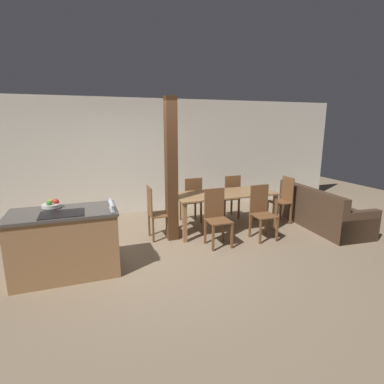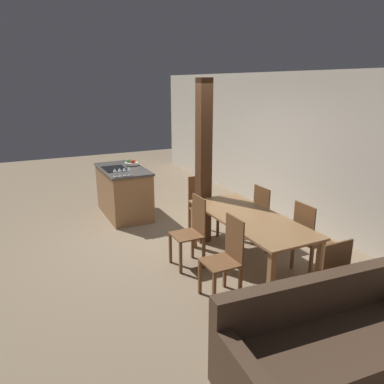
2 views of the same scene
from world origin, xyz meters
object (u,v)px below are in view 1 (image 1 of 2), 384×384
(wine_glass_near, at_px, (112,204))
(dining_chair_near_right, at_px, (262,211))
(timber_post, at_px, (171,171))
(dining_chair_head_end, at_px, (156,212))
(fruit_bowl, at_px, (52,205))
(wine_glass_far, at_px, (111,201))
(wine_glass_end, at_px, (111,200))
(dining_chair_near_left, at_px, (217,216))
(couch, at_px, (321,213))
(dining_chair_far_left, at_px, (192,199))
(wine_glass_middle, at_px, (112,203))
(dining_table, at_px, (224,198))
(kitchen_island, at_px, (66,243))
(dining_chair_foot_end, at_px, (283,199))
(dining_chair_far_right, at_px, (230,196))

(wine_glass_near, relative_size, dining_chair_near_right, 0.14)
(timber_post, bearing_deg, dining_chair_head_end, 157.74)
(fruit_bowl, distance_m, wine_glass_far, 0.88)
(fruit_bowl, relative_size, wine_glass_end, 1.83)
(dining_chair_near_left, relative_size, couch, 0.48)
(fruit_bowl, relative_size, dining_chair_near_right, 0.26)
(wine_glass_far, distance_m, dining_chair_far_left, 2.54)
(wine_glass_middle, relative_size, dining_table, 0.07)
(wine_glass_near, xyz_separation_m, dining_chair_far_left, (1.81, 1.87, -0.54))
(wine_glass_near, distance_m, wine_glass_far, 0.17)
(kitchen_island, bearing_deg, dining_chair_head_end, 31.01)
(dining_chair_far_left, height_order, dining_chair_foot_end, same)
(wine_glass_far, xyz_separation_m, dining_chair_head_end, (0.87, 1.06, -0.54))
(dining_table, bearing_deg, dining_chair_head_end, 180.00)
(dining_chair_head_end, bearing_deg, wine_glass_middle, 142.64)
(dining_chair_far_left, bearing_deg, fruit_bowl, 27.01)
(wine_glass_end, bearing_deg, wine_glass_far, -90.00)
(dining_chair_far_right, height_order, timber_post, timber_post)
(timber_post, bearing_deg, wine_glass_near, -135.92)
(wine_glass_far, relative_size, timber_post, 0.06)
(dining_table, relative_size, dining_chair_near_right, 2.04)
(dining_chair_near_right, height_order, dining_chair_far_right, same)
(wine_glass_middle, bearing_deg, dining_table, 26.62)
(dining_chair_near_right, relative_size, timber_post, 0.39)
(dining_chair_near_left, bearing_deg, dining_chair_near_right, 0.00)
(fruit_bowl, height_order, wine_glass_near, wine_glass_near)
(wine_glass_middle, height_order, dining_table, wine_glass_middle)
(fruit_bowl, distance_m, dining_chair_head_end, 1.85)
(wine_glass_far, relative_size, dining_chair_near_left, 0.14)
(dining_chair_near_right, bearing_deg, dining_chair_far_left, 125.52)
(wine_glass_end, relative_size, dining_table, 0.07)
(dining_chair_near_left, xyz_separation_m, timber_post, (-0.67, 0.53, 0.77))
(dining_chair_far_left, relative_size, timber_post, 0.39)
(dining_chair_far_left, relative_size, dining_chair_far_right, 1.00)
(wine_glass_end, distance_m, dining_table, 2.50)
(dining_chair_near_right, bearing_deg, dining_chair_head_end, 160.91)
(wine_glass_near, relative_size, dining_chair_foot_end, 0.14)
(wine_glass_far, height_order, dining_chair_near_right, wine_glass_far)
(dining_chair_far_left, height_order, dining_chair_far_right, same)
(wine_glass_end, relative_size, dining_chair_far_right, 0.14)
(wine_glass_end, xyz_separation_m, dining_chair_far_right, (2.73, 1.62, -0.54))
(wine_glass_near, xyz_separation_m, dining_chair_near_right, (2.73, 0.58, -0.54))
(wine_glass_far, xyz_separation_m, dining_chair_near_left, (1.81, 0.41, -0.54))
(dining_chair_far_right, xyz_separation_m, dining_chair_foot_end, (0.94, -0.64, 0.00))
(dining_chair_head_end, relative_size, timber_post, 0.39)
(kitchen_island, height_order, dining_table, kitchen_island)
(wine_glass_middle, bearing_deg, dining_chair_head_end, 52.64)
(wine_glass_end, height_order, dining_chair_near_right, wine_glass_end)
(fruit_bowl, distance_m, dining_chair_far_right, 3.79)
(wine_glass_near, relative_size, timber_post, 0.06)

